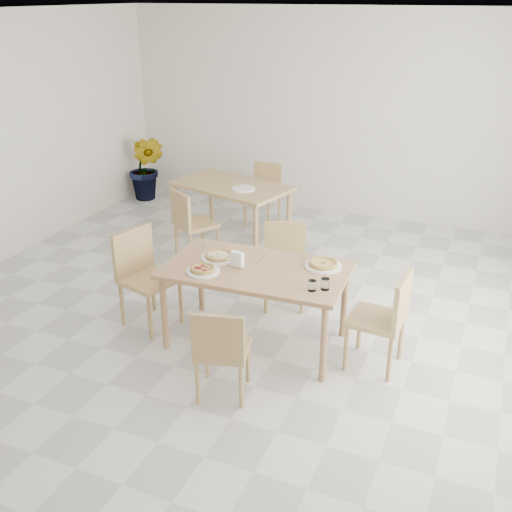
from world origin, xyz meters
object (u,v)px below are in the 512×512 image
at_px(napkin_holder, 237,260).
at_px(chair_north, 284,258).
at_px(tumbler_a, 312,286).
at_px(main_table, 256,276).
at_px(chair_south, 221,348).
at_px(chair_west, 143,271).
at_px(plate_mushroom, 219,258).
at_px(chair_east, 387,315).
at_px(plate_pepperoni, 203,271).
at_px(pizza_mushroom, 219,255).
at_px(plate_margherita, 323,266).
at_px(chair_back_s, 190,220).
at_px(potted_plant, 147,168).
at_px(second_table, 231,191).
at_px(chair_back_n, 265,190).
at_px(pizza_margherita, 323,264).
at_px(plate_empty, 244,189).
at_px(tumbler_b, 325,284).
at_px(pizza_pepperoni, 203,269).

bearing_deg(napkin_holder, chair_north, 90.44).
bearing_deg(chair_north, tumbler_a, -80.02).
distance_m(main_table, chair_south, 0.90).
height_order(main_table, chair_west, chair_west).
height_order(plate_mushroom, napkin_holder, napkin_holder).
distance_m(chair_east, plate_pepperoni, 1.59).
bearing_deg(pizza_mushroom, tumbler_a, -15.94).
distance_m(chair_south, napkin_holder, 0.93).
distance_m(chair_west, plate_margherita, 1.71).
bearing_deg(pizza_mushroom, chair_back_s, 128.13).
relative_size(chair_south, pizza_mushroom, 2.76).
height_order(plate_pepperoni, napkin_holder, napkin_holder).
height_order(plate_mushroom, potted_plant, potted_plant).
bearing_deg(second_table, chair_back_n, 93.21).
distance_m(chair_east, plate_mushroom, 1.56).
xyz_separation_m(plate_mushroom, pizza_margherita, (0.92, 0.19, 0.02)).
bearing_deg(pizza_margherita, chair_back_s, 149.81).
relative_size(chair_east, tumbler_a, 9.94).
xyz_separation_m(chair_west, plate_empty, (0.11, 2.09, 0.22)).
bearing_deg(chair_north, tumbler_b, -74.94).
relative_size(chair_north, plate_pepperoni, 2.92).
distance_m(chair_north, napkin_holder, 0.95).
height_order(chair_south, tumbler_b, tumbler_b).
bearing_deg(plate_mushroom, chair_back_s, 128.13).
xyz_separation_m(plate_margherita, chair_back_n, (-1.63, 2.64, -0.28)).
bearing_deg(napkin_holder, chair_south, -66.11).
relative_size(plate_margherita, plate_mushroom, 0.98).
distance_m(chair_back_s, potted_plant, 2.45).
bearing_deg(main_table, pizza_margherita, 22.13).
height_order(plate_pepperoni, pizza_pepperoni, pizza_pepperoni).
height_order(chair_north, pizza_margherita, chair_north).
bearing_deg(tumbler_b, chair_south, -129.71).
relative_size(plate_margherita, tumbler_a, 3.65).
bearing_deg(tumbler_a, main_table, 159.21).
distance_m(plate_pepperoni, chair_back_n, 3.24).
relative_size(chair_back_s, potted_plant, 0.87).
distance_m(napkin_holder, second_table, 2.45).
distance_m(plate_mushroom, napkin_holder, 0.25).
bearing_deg(chair_west, main_table, -70.73).
bearing_deg(plate_pepperoni, chair_south, -53.01).
height_order(chair_back_n, plate_empty, chair_back_n).
bearing_deg(chair_west, pizza_margherita, -63.44).
bearing_deg(chair_south, second_table, -81.02).
bearing_deg(chair_back_n, pizza_margherita, -56.44).
xyz_separation_m(pizza_margherita, tumbler_b, (0.14, -0.41, 0.02)).
bearing_deg(plate_margherita, pizza_margherita, 0.00).
bearing_deg(potted_plant, plate_mushroom, -48.26).
height_order(plate_mushroom, pizza_margherita, pizza_margherita).
bearing_deg(chair_south, plate_pepperoni, -67.75).
height_order(plate_margherita, plate_mushroom, same).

